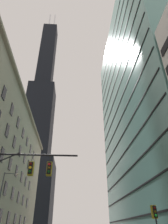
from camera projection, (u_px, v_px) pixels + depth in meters
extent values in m
cube|color=#9E937A|center=(26.00, 101.00, 45.03)|extent=(0.70, 61.73, 0.60)
cube|color=black|center=(0.00, 216.00, 31.39)|extent=(0.14, 1.40, 2.20)
cube|color=black|center=(8.00, 218.00, 35.67)|extent=(0.14, 1.40, 2.20)
cube|color=black|center=(15.00, 220.00, 39.94)|extent=(0.14, 1.40, 2.20)
cube|color=black|center=(20.00, 221.00, 44.22)|extent=(0.14, 1.40, 2.20)
cube|color=black|center=(24.00, 222.00, 48.49)|extent=(0.14, 1.40, 2.20)
cube|color=black|center=(5.00, 188.00, 33.56)|extent=(0.14, 1.40, 2.20)
cube|color=black|center=(13.00, 193.00, 37.83)|extent=(0.14, 1.40, 2.20)
cube|color=black|center=(18.00, 197.00, 42.11)|extent=(0.14, 1.40, 2.20)
cube|color=black|center=(23.00, 200.00, 46.38)|extent=(0.14, 1.40, 2.20)
cube|color=black|center=(27.00, 203.00, 50.66)|extent=(0.14, 1.40, 2.20)
cube|color=black|center=(2.00, 155.00, 31.45)|extent=(0.14, 1.40, 2.20)
cube|color=black|center=(10.00, 164.00, 35.72)|extent=(0.14, 1.40, 2.20)
cube|color=black|center=(16.00, 171.00, 40.00)|extent=(0.14, 1.40, 2.20)
cube|color=black|center=(22.00, 177.00, 44.27)|extent=(0.14, 1.40, 2.20)
cube|color=black|center=(26.00, 182.00, 48.55)|extent=(0.14, 1.40, 2.20)
cube|color=black|center=(29.00, 186.00, 52.82)|extent=(0.14, 1.40, 2.20)
cube|color=black|center=(7.00, 131.00, 33.62)|extent=(0.14, 1.40, 2.20)
cube|color=black|center=(14.00, 142.00, 37.89)|extent=(0.14, 1.40, 2.20)
cube|color=black|center=(20.00, 151.00, 42.17)|extent=(0.14, 1.40, 2.20)
cube|color=black|center=(25.00, 158.00, 46.44)|extent=(0.14, 1.40, 2.20)
cube|color=black|center=(28.00, 165.00, 50.72)|extent=(0.14, 1.40, 2.20)
cube|color=black|center=(32.00, 170.00, 54.99)|extent=(0.14, 1.40, 2.20)
cube|color=black|center=(4.00, 93.00, 31.51)|extent=(0.14, 1.40, 2.20)
cube|color=black|center=(12.00, 110.00, 35.78)|extent=(0.14, 1.40, 2.20)
cube|color=black|center=(18.00, 123.00, 40.06)|extent=(0.14, 1.40, 2.20)
cube|color=black|center=(23.00, 133.00, 44.33)|extent=(0.14, 1.40, 2.20)
cube|color=black|center=(27.00, 142.00, 48.61)|extent=(0.14, 1.40, 2.20)
cube|color=black|center=(31.00, 149.00, 52.88)|extent=(0.14, 1.40, 2.20)
cube|color=black|center=(34.00, 155.00, 57.16)|extent=(0.14, 1.40, 2.20)
cube|color=black|center=(29.00, 196.00, 103.14)|extent=(24.55, 24.55, 35.65)
cube|color=black|center=(39.00, 122.00, 125.71)|extent=(17.19, 17.19, 51.86)
cube|color=black|center=(47.00, 56.00, 155.81)|extent=(11.05, 11.05, 64.82)
cylinder|color=silver|center=(49.00, 22.00, 177.82)|extent=(1.20, 1.20, 20.93)
cylinder|color=silver|center=(54.00, 22.00, 178.05)|extent=(1.20, 1.20, 20.93)
cube|color=slate|center=(153.00, 103.00, 49.25)|extent=(17.41, 44.24, 58.54)
cube|color=black|center=(130.00, 218.00, 35.75)|extent=(0.12, 43.24, 0.24)
cube|color=black|center=(128.00, 195.00, 37.82)|extent=(0.12, 43.24, 0.24)
cube|color=black|center=(125.00, 173.00, 39.88)|extent=(0.12, 43.24, 0.24)
cube|color=black|center=(123.00, 154.00, 41.94)|extent=(0.12, 43.24, 0.24)
cube|color=black|center=(122.00, 137.00, 44.01)|extent=(0.12, 43.24, 0.24)
cube|color=black|center=(120.00, 121.00, 46.07)|extent=(0.12, 43.24, 0.24)
cube|color=black|center=(118.00, 106.00, 48.13)|extent=(0.12, 43.24, 0.24)
cube|color=black|center=(117.00, 93.00, 50.20)|extent=(0.12, 43.24, 0.24)
cube|color=black|center=(116.00, 81.00, 52.26)|extent=(0.12, 43.24, 0.24)
cube|color=black|center=(114.00, 69.00, 54.32)|extent=(0.12, 43.24, 0.24)
cube|color=black|center=(113.00, 59.00, 56.39)|extent=(0.12, 43.24, 0.24)
cube|color=black|center=(112.00, 49.00, 58.45)|extent=(0.12, 43.24, 0.24)
cube|color=black|center=(111.00, 40.00, 60.52)|extent=(0.12, 43.24, 0.24)
cylinder|color=black|center=(29.00, 155.00, 15.78)|extent=(7.70, 0.14, 0.14)
cylinder|color=black|center=(32.00, 159.00, 15.64)|extent=(0.04, 0.04, 0.60)
cube|color=black|center=(31.00, 168.00, 15.25)|extent=(0.30, 0.30, 0.90)
cube|color=olive|center=(31.00, 169.00, 15.39)|extent=(0.40, 0.40, 1.04)
sphere|color=#450808|center=(31.00, 164.00, 15.26)|extent=(0.20, 0.20, 0.20)
sphere|color=yellow|center=(30.00, 168.00, 15.11)|extent=(0.20, 0.20, 0.20)
sphere|color=#083D10|center=(30.00, 171.00, 14.97)|extent=(0.20, 0.20, 0.20)
cylinder|color=black|center=(50.00, 159.00, 15.71)|extent=(0.04, 0.04, 0.60)
cube|color=black|center=(49.00, 168.00, 15.32)|extent=(0.30, 0.30, 0.90)
cube|color=olive|center=(49.00, 169.00, 15.47)|extent=(0.40, 0.40, 1.04)
sphere|color=red|center=(49.00, 164.00, 15.33)|extent=(0.20, 0.20, 0.20)
sphere|color=#4B3A08|center=(49.00, 168.00, 15.19)|extent=(0.20, 0.20, 0.20)
sphere|color=#083D10|center=(49.00, 172.00, 15.04)|extent=(0.20, 0.20, 0.20)
cube|color=black|center=(155.00, 212.00, 17.00)|extent=(0.30, 0.30, 0.90)
cube|color=olive|center=(154.00, 212.00, 17.15)|extent=(0.40, 0.40, 1.04)
sphere|color=#450808|center=(155.00, 208.00, 17.01)|extent=(0.20, 0.20, 0.20)
sphere|color=#4B3A08|center=(155.00, 212.00, 16.86)|extent=(0.20, 0.20, 0.20)
sphere|color=green|center=(156.00, 215.00, 16.72)|extent=(0.20, 0.20, 0.20)
cylinder|color=#47474C|center=(11.00, 174.00, 27.90)|extent=(1.85, 0.10, 0.10)
ellipsoid|color=#EFE5C6|center=(18.00, 174.00, 27.90)|extent=(0.56, 0.32, 0.24)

